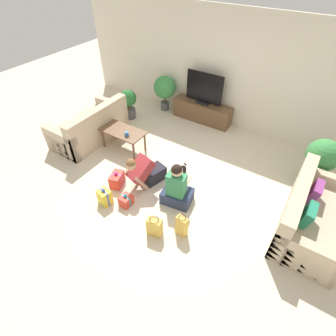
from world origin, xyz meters
TOP-DOWN VIEW (x-y plane):
  - ground_plane at (0.00, 0.00)m, footprint 16.00×16.00m
  - wall_back at (0.00, 2.63)m, footprint 8.40×0.06m
  - sofa_left at (-2.39, 0.25)m, footprint 0.90×1.74m
  - sofa_right at (2.39, 0.28)m, footprint 0.90×1.74m
  - coffee_table at (-1.49, 0.35)m, footprint 0.98×0.51m
  - tv_console at (-0.60, 2.37)m, footprint 1.51×0.38m
  - tv at (-0.60, 2.37)m, footprint 0.94×0.20m
  - potted_plant_corner_left at (-2.25, 1.47)m, footprint 0.41×0.41m
  - potted_plant_corner_right at (2.25, 1.50)m, footprint 0.60×0.60m
  - potted_plant_back_left at (-1.71, 2.32)m, footprint 0.58×0.58m
  - person_kneeling at (-0.42, -0.31)m, footprint 0.51×0.82m
  - person_sitting at (0.31, -0.37)m, footprint 0.58×0.53m
  - dog at (0.10, 0.10)m, footprint 0.21×0.57m
  - gift_box_a at (-0.41, -0.91)m, footprint 0.20×0.22m
  - gift_box_b at (-0.75, -1.08)m, footprint 0.25×0.23m
  - gift_box_c at (-0.87, -0.61)m, footprint 0.29×0.36m
  - gift_bag_a at (0.37, -1.14)m, footprint 0.26×0.18m
  - gift_bag_b at (0.73, -0.90)m, footprint 0.20×0.14m
  - mug at (-1.29, 0.25)m, footprint 0.12×0.08m

SIDE VIEW (x-z plane):
  - ground_plane at x=0.00m, z-range 0.00..0.00m
  - gift_box_a at x=-0.41m, z-range -0.03..0.23m
  - gift_box_c at x=-0.87m, z-range -0.03..0.29m
  - gift_box_b at x=-0.75m, z-range -0.03..0.33m
  - gift_bag_a at x=0.37m, z-range -0.01..0.36m
  - gift_bag_b at x=0.73m, z-range -0.01..0.41m
  - dog at x=0.10m, z-range 0.05..0.39m
  - tv_console at x=-0.60m, z-range 0.00..0.49m
  - sofa_left at x=-2.39m, z-range -0.12..0.73m
  - sofa_right at x=2.39m, z-range -0.12..0.73m
  - person_sitting at x=0.31m, z-range -0.12..0.77m
  - person_kneeling at x=-0.42m, z-range -0.05..0.72m
  - coffee_table at x=-1.49m, z-range 0.18..0.66m
  - potted_plant_corner_left at x=-2.25m, z-range 0.07..0.83m
  - mug at x=-1.29m, z-range 0.48..0.57m
  - potted_plant_corner_right at x=2.25m, z-range 0.12..1.07m
  - potted_plant_back_left at x=-1.71m, z-range 0.15..1.08m
  - tv at x=-0.60m, z-range 0.45..1.21m
  - wall_back at x=0.00m, z-range 0.00..2.60m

